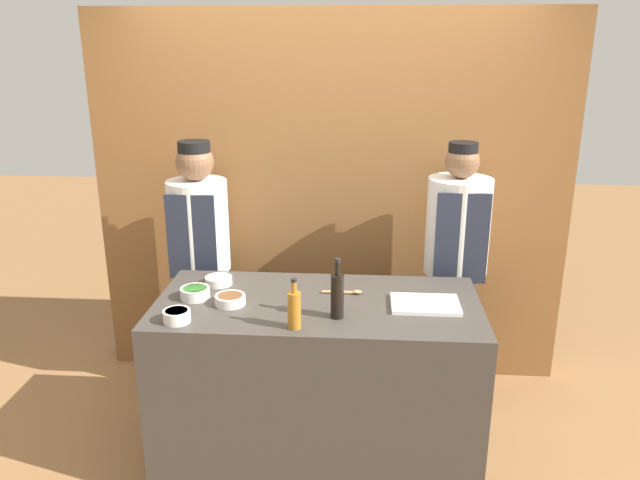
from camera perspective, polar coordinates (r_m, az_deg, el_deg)
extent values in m
plane|color=olive|center=(3.67, -0.19, -19.16)|extent=(14.00, 14.00, 0.00)
cube|color=brown|center=(4.11, 0.93, 3.68)|extent=(3.06, 0.18, 2.40)
cube|color=#3D3833|center=(3.41, -0.20, -12.89)|extent=(1.66, 0.79, 0.94)
cylinder|color=silver|center=(3.29, -11.34, -4.77)|extent=(0.15, 0.15, 0.06)
cylinder|color=green|center=(3.28, -11.36, -4.45)|extent=(0.12, 0.12, 0.02)
cylinder|color=silver|center=(3.45, -9.25, -3.68)|extent=(0.15, 0.15, 0.04)
cylinder|color=red|center=(3.44, -9.26, -3.44)|extent=(0.12, 0.12, 0.01)
cylinder|color=silver|center=(3.04, -12.96, -6.79)|extent=(0.13, 0.13, 0.06)
cylinder|color=yellow|center=(3.04, -12.99, -6.44)|extent=(0.11, 0.11, 0.02)
cylinder|color=silver|center=(3.19, -8.21, -5.43)|extent=(0.15, 0.15, 0.05)
cylinder|color=brown|center=(3.18, -8.23, -5.15)|extent=(0.13, 0.13, 0.01)
cube|color=white|center=(3.18, 9.60, -5.81)|extent=(0.34, 0.24, 0.02)
cylinder|color=black|center=(2.98, 1.59, -5.18)|extent=(0.06, 0.06, 0.22)
cylinder|color=black|center=(2.93, 1.61, -2.64)|extent=(0.03, 0.03, 0.07)
cylinder|color=black|center=(2.91, 1.62, -1.87)|extent=(0.03, 0.03, 0.02)
cylinder|color=#9E661E|center=(2.89, -2.36, -6.45)|extent=(0.06, 0.06, 0.18)
cylinder|color=#9E661E|center=(2.84, -2.39, -4.33)|extent=(0.02, 0.02, 0.05)
cylinder|color=black|center=(2.83, -2.40, -3.69)|extent=(0.03, 0.03, 0.01)
cylinder|color=#B2844C|center=(3.29, 1.67, -4.79)|extent=(0.17, 0.02, 0.02)
ellipsoid|color=#B2844C|center=(3.28, 3.43, -4.75)|extent=(0.05, 0.04, 0.02)
cylinder|color=#28282D|center=(4.13, -10.44, -8.05)|extent=(0.26, 0.26, 0.84)
cylinder|color=white|center=(3.88, -11.02, 1.31)|extent=(0.36, 0.36, 0.56)
cube|color=#232838|center=(3.73, -11.68, 0.22)|extent=(0.29, 0.02, 0.52)
sphere|color=brown|center=(3.79, -11.38, 7.01)|extent=(0.23, 0.23, 0.23)
cylinder|color=black|center=(3.77, -11.46, 8.26)|extent=(0.19, 0.19, 0.08)
cylinder|color=#28282D|center=(4.04, 11.79, -8.59)|extent=(0.27, 0.27, 0.87)
cylinder|color=silver|center=(3.78, 12.49, 1.25)|extent=(0.38, 0.38, 0.58)
cube|color=#232838|center=(3.62, 12.84, 0.09)|extent=(0.30, 0.02, 0.53)
sphere|color=brown|center=(3.69, 12.89, 7.03)|extent=(0.20, 0.20, 0.20)
cylinder|color=black|center=(3.68, 12.97, 8.17)|extent=(0.17, 0.17, 0.07)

